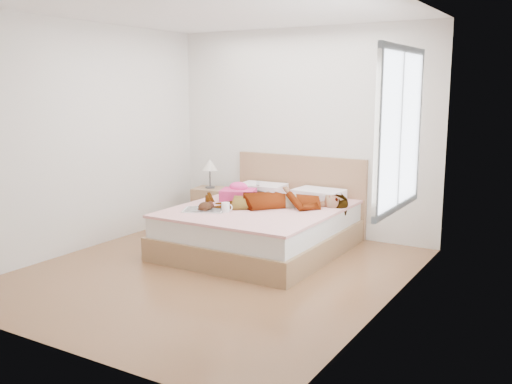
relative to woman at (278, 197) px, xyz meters
The scene contains 11 objects.
ground 1.24m from the woman, 98.57° to the right, with size 4.00×4.00×0.00m, color #542E1A.
woman is the anchor object (origin of this frame).
hair 0.73m from the woman, 141.71° to the left, with size 0.45×0.55×0.08m, color black.
phone 0.64m from the woman, 141.34° to the left, with size 0.04×0.09×0.01m, color silver.
room_shell 1.99m from the woman, 25.31° to the right, with size 4.00×4.00×4.00m.
bed 0.38m from the woman, 169.91° to the right, with size 1.80×2.08×1.00m.
towel 0.62m from the woman, 169.35° to the left, with size 0.49×0.44×0.21m.
magazine 0.86m from the woman, 135.15° to the right, with size 0.53×0.46×0.03m.
coffee_mug 0.65m from the woman, 123.36° to the right, with size 0.14×0.10×0.10m.
plush_toy 0.85m from the woman, 130.71° to the right, with size 0.16×0.22×0.11m.
nightstand 1.52m from the woman, 156.67° to the left, with size 0.49×0.45×0.91m.
Camera 1 is at (3.23, -4.57, 1.86)m, focal length 40.00 mm.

